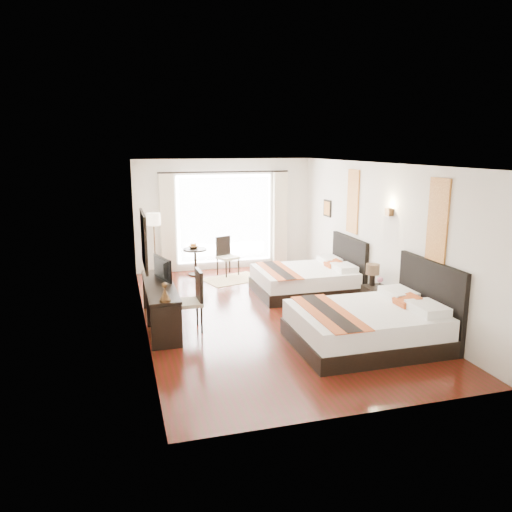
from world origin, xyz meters
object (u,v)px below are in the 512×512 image
object	(u,v)px
side_table	(195,262)
desk_chair	(189,312)
floor_lamp	(154,224)
bed_near	(371,324)
console_desk	(160,305)
window_chair	(227,264)
television	(159,269)
bed_far	(308,279)
vase	(380,286)
table_lamp	(373,271)
fruit_bowl	(194,247)
nightstand	(377,300)

from	to	relation	value
side_table	desk_chair	bearing A→B (deg)	-100.67
desk_chair	floor_lamp	bearing A→B (deg)	-86.96
bed_near	desk_chair	xyz separation A→B (m)	(-2.70, 1.42, -0.02)
bed_near	desk_chair	distance (m)	3.05
console_desk	side_table	xyz separation A→B (m)	(1.15, 3.37, -0.05)
side_table	window_chair	bearing A→B (deg)	-15.40
television	desk_chair	world-z (taller)	television
side_table	window_chair	size ratio (longest dim) A/B	0.70
bed_near	television	distance (m)	3.80
bed_far	console_desk	distance (m)	3.45
vase	desk_chair	distance (m)	3.55
table_lamp	floor_lamp	world-z (taller)	floor_lamp
table_lamp	window_chair	bearing A→B (deg)	121.58
side_table	fruit_bowl	size ratio (longest dim) A/B	2.80
nightstand	fruit_bowl	distance (m)	4.79
bed_near	window_chair	distance (m)	5.08
table_lamp	vase	bearing A→B (deg)	-89.88
bed_near	television	world-z (taller)	bed_near
floor_lamp	vase	bearing A→B (deg)	-44.27
bed_near	console_desk	world-z (taller)	bed_near
console_desk	television	xyz separation A→B (m)	(0.02, 0.30, 0.59)
table_lamp	television	size ratio (longest dim) A/B	0.57
vase	console_desk	bearing A→B (deg)	172.60
nightstand	table_lamp	world-z (taller)	table_lamp
bed_near	desk_chair	size ratio (longest dim) A/B	2.19
nightstand	table_lamp	bearing A→B (deg)	102.85
vase	nightstand	bearing A→B (deg)	76.57
bed_far	nightstand	xyz separation A→B (m)	(0.78, -1.56, -0.06)
television	side_table	distance (m)	3.33
nightstand	table_lamp	xyz separation A→B (m)	(-0.03, 0.15, 0.53)
bed_far	nightstand	world-z (taller)	bed_far
bed_far	floor_lamp	distance (m)	3.82
bed_near	floor_lamp	size ratio (longest dim) A/B	1.45
table_lamp	fruit_bowl	size ratio (longest dim) A/B	1.75
floor_lamp	window_chair	size ratio (longest dim) A/B	1.68
table_lamp	console_desk	distance (m)	4.01
bed_near	fruit_bowl	size ratio (longest dim) A/B	9.78
vase	window_chair	bearing A→B (deg)	119.54
bed_far	vase	distance (m)	1.87
bed_near	fruit_bowl	xyz separation A→B (m)	(-2.03, 5.17, 0.35)
bed_near	table_lamp	size ratio (longest dim) A/B	5.60
bed_far	console_desk	world-z (taller)	bed_far
bed_near	side_table	xyz separation A→B (m)	(-2.00, 5.14, -0.01)
bed_near	vase	world-z (taller)	bed_near
console_desk	television	size ratio (longest dim) A/B	3.04
nightstand	vase	world-z (taller)	vase
table_lamp	vase	size ratio (longest dim) A/B	3.24
floor_lamp	nightstand	bearing A→B (deg)	-42.93
side_table	fruit_bowl	world-z (taller)	fruit_bowl
vase	window_chair	xyz separation A→B (m)	(-2.08, 3.68, -0.28)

